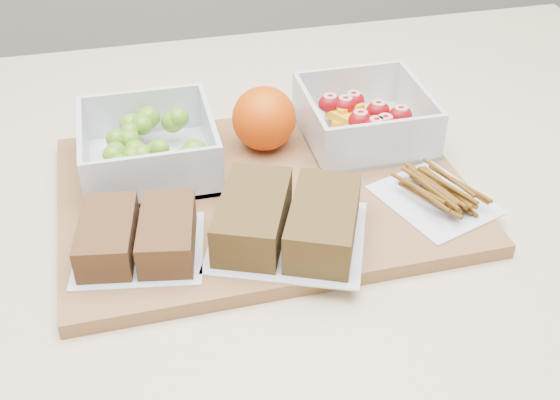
{
  "coord_description": "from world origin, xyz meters",
  "views": [
    {
      "loc": [
        -0.12,
        -0.56,
        1.35
      ],
      "look_at": [
        0.01,
        -0.01,
        0.93
      ],
      "focal_mm": 45.0,
      "sensor_mm": 36.0,
      "label": 1
    }
  ],
  "objects_px": {
    "grape_container": "(149,147)",
    "fruit_container": "(364,120)",
    "sandwich_bag_center": "(288,220)",
    "cutting_board": "(264,193)",
    "pretzel_bag": "(435,191)",
    "sandwich_bag_left": "(138,236)",
    "orange": "(264,118)"
  },
  "relations": [
    {
      "from": "cutting_board",
      "to": "sandwich_bag_center",
      "type": "distance_m",
      "value": 0.09
    },
    {
      "from": "grape_container",
      "to": "orange",
      "type": "height_order",
      "value": "orange"
    },
    {
      "from": "cutting_board",
      "to": "sandwich_bag_left",
      "type": "bearing_deg",
      "value": -152.69
    },
    {
      "from": "sandwich_bag_center",
      "to": "pretzel_bag",
      "type": "xyz_separation_m",
      "value": [
        0.16,
        0.02,
        -0.01
      ]
    },
    {
      "from": "sandwich_bag_left",
      "to": "sandwich_bag_center",
      "type": "height_order",
      "value": "sandwich_bag_center"
    },
    {
      "from": "cutting_board",
      "to": "pretzel_bag",
      "type": "distance_m",
      "value": 0.18
    },
    {
      "from": "grape_container",
      "to": "pretzel_bag",
      "type": "relative_size",
      "value": 1.03
    },
    {
      "from": "fruit_container",
      "to": "sandwich_bag_center",
      "type": "xyz_separation_m",
      "value": [
        -0.13,
        -0.16,
        -0.0
      ]
    },
    {
      "from": "grape_container",
      "to": "pretzel_bag",
      "type": "bearing_deg",
      "value": -25.27
    },
    {
      "from": "fruit_container",
      "to": "pretzel_bag",
      "type": "distance_m",
      "value": 0.14
    },
    {
      "from": "fruit_container",
      "to": "sandwich_bag_center",
      "type": "distance_m",
      "value": 0.2
    },
    {
      "from": "grape_container",
      "to": "sandwich_bag_left",
      "type": "xyz_separation_m",
      "value": [
        -0.02,
        -0.14,
        -0.01
      ]
    },
    {
      "from": "fruit_container",
      "to": "pretzel_bag",
      "type": "bearing_deg",
      "value": -77.1
    },
    {
      "from": "fruit_container",
      "to": "sandwich_bag_left",
      "type": "relative_size",
      "value": 1.03
    },
    {
      "from": "cutting_board",
      "to": "pretzel_bag",
      "type": "height_order",
      "value": "pretzel_bag"
    },
    {
      "from": "orange",
      "to": "sandwich_bag_center",
      "type": "height_order",
      "value": "orange"
    },
    {
      "from": "cutting_board",
      "to": "fruit_container",
      "type": "distance_m",
      "value": 0.15
    },
    {
      "from": "pretzel_bag",
      "to": "sandwich_bag_left",
      "type": "bearing_deg",
      "value": -178.5
    },
    {
      "from": "grape_container",
      "to": "fruit_container",
      "type": "relative_size",
      "value": 1.03
    },
    {
      "from": "cutting_board",
      "to": "sandwich_bag_left",
      "type": "height_order",
      "value": "sandwich_bag_left"
    },
    {
      "from": "orange",
      "to": "pretzel_bag",
      "type": "distance_m",
      "value": 0.21
    },
    {
      "from": "pretzel_bag",
      "to": "grape_container",
      "type": "bearing_deg",
      "value": 154.73
    },
    {
      "from": "fruit_container",
      "to": "sandwich_bag_left",
      "type": "distance_m",
      "value": 0.3
    },
    {
      "from": "fruit_container",
      "to": "sandwich_bag_center",
      "type": "relative_size",
      "value": 0.75
    },
    {
      "from": "pretzel_bag",
      "to": "fruit_container",
      "type": "bearing_deg",
      "value": 102.9
    },
    {
      "from": "sandwich_bag_left",
      "to": "pretzel_bag",
      "type": "relative_size",
      "value": 0.98
    },
    {
      "from": "sandwich_bag_left",
      "to": "fruit_container",
      "type": "bearing_deg",
      "value": 27.98
    },
    {
      "from": "cutting_board",
      "to": "orange",
      "type": "xyz_separation_m",
      "value": [
        0.02,
        0.08,
        0.04
      ]
    },
    {
      "from": "sandwich_bag_left",
      "to": "pretzel_bag",
      "type": "xyz_separation_m",
      "value": [
        0.3,
        0.01,
        -0.01
      ]
    },
    {
      "from": "fruit_container",
      "to": "grape_container",
      "type": "bearing_deg",
      "value": -178.94
    },
    {
      "from": "fruit_container",
      "to": "orange",
      "type": "relative_size",
      "value": 1.9
    },
    {
      "from": "fruit_container",
      "to": "orange",
      "type": "distance_m",
      "value": 0.12
    }
  ]
}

